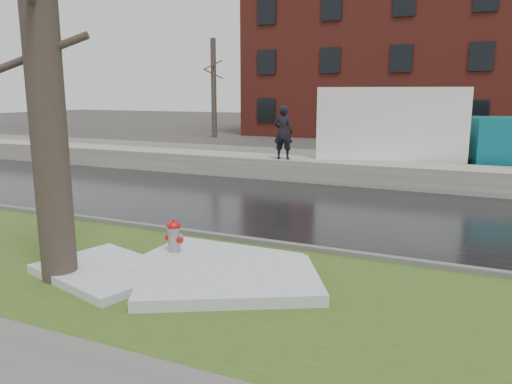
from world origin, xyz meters
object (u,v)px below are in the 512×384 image
at_px(tree, 43,58).
at_px(worker, 283,132).
at_px(box_truck, 418,130).
at_px(fire_hydrant, 174,238).

xyz_separation_m(tree, worker, (-0.14, 10.28, -1.87)).
relative_size(box_truck, worker, 5.26).
xyz_separation_m(fire_hydrant, worker, (-1.33, 8.73, 1.23)).
bearing_deg(tree, worker, 90.79).
xyz_separation_m(box_truck, worker, (-4.13, -2.53, -0.02)).
distance_m(fire_hydrant, worker, 8.91).
bearing_deg(tree, box_truck, 72.72).
height_order(fire_hydrant, box_truck, box_truck).
height_order(tree, box_truck, tree).
bearing_deg(box_truck, tree, -121.99).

